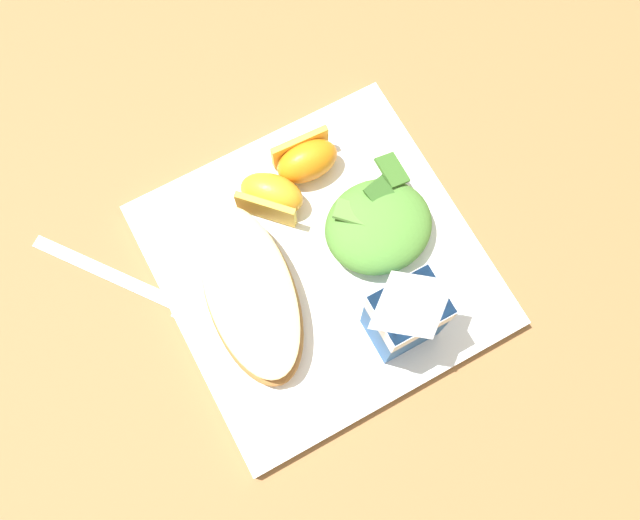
{
  "coord_description": "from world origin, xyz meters",
  "views": [
    {
      "loc": [
        0.09,
        0.16,
        0.62
      ],
      "look_at": [
        0.0,
        0.0,
        0.03
      ],
      "focal_mm": 38.36,
      "sensor_mm": 36.0,
      "label": 1
    }
  ],
  "objects_px": {
    "white_plate": "(320,266)",
    "orange_wedge_middle": "(271,196)",
    "milk_carton": "(407,313)",
    "green_salad_pile": "(376,222)",
    "cheesy_pizza_bread": "(251,295)",
    "orange_wedge_front": "(307,160)",
    "metal_fork": "(137,286)"
  },
  "relations": [
    {
      "from": "orange_wedge_front",
      "to": "orange_wedge_middle",
      "type": "height_order",
      "value": "same"
    },
    {
      "from": "white_plate",
      "to": "green_salad_pile",
      "type": "xyz_separation_m",
      "value": [
        -0.06,
        -0.0,
        0.03
      ]
    },
    {
      "from": "white_plate",
      "to": "metal_fork",
      "type": "xyz_separation_m",
      "value": [
        0.16,
        -0.07,
        -0.01
      ]
    },
    {
      "from": "green_salad_pile",
      "to": "orange_wedge_middle",
      "type": "relative_size",
      "value": 1.46
    },
    {
      "from": "orange_wedge_front",
      "to": "green_salad_pile",
      "type": "bearing_deg",
      "value": 107.15
    },
    {
      "from": "milk_carton",
      "to": "white_plate",
      "type": "bearing_deg",
      "value": -68.97
    },
    {
      "from": "white_plate",
      "to": "orange_wedge_front",
      "type": "height_order",
      "value": "orange_wedge_front"
    },
    {
      "from": "cheesy_pizza_bread",
      "to": "milk_carton",
      "type": "distance_m",
      "value": 0.14
    },
    {
      "from": "milk_carton",
      "to": "orange_wedge_middle",
      "type": "relative_size",
      "value": 1.61
    },
    {
      "from": "orange_wedge_front",
      "to": "white_plate",
      "type": "bearing_deg",
      "value": 68.95
    },
    {
      "from": "white_plate",
      "to": "cheesy_pizza_bread",
      "type": "relative_size",
      "value": 1.55
    },
    {
      "from": "white_plate",
      "to": "orange_wedge_middle",
      "type": "distance_m",
      "value": 0.08
    },
    {
      "from": "orange_wedge_middle",
      "to": "cheesy_pizza_bread",
      "type": "bearing_deg",
      "value": 52.01
    },
    {
      "from": "cheesy_pizza_bread",
      "to": "orange_wedge_middle",
      "type": "height_order",
      "value": "orange_wedge_middle"
    },
    {
      "from": "green_salad_pile",
      "to": "cheesy_pizza_bread",
      "type": "bearing_deg",
      "value": 2.58
    },
    {
      "from": "green_salad_pile",
      "to": "milk_carton",
      "type": "relative_size",
      "value": 0.91
    },
    {
      "from": "cheesy_pizza_bread",
      "to": "orange_wedge_front",
      "type": "relative_size",
      "value": 2.93
    },
    {
      "from": "cheesy_pizza_bread",
      "to": "green_salad_pile",
      "type": "height_order",
      "value": "green_salad_pile"
    },
    {
      "from": "orange_wedge_front",
      "to": "metal_fork",
      "type": "height_order",
      "value": "orange_wedge_front"
    },
    {
      "from": "cheesy_pizza_bread",
      "to": "green_salad_pile",
      "type": "bearing_deg",
      "value": -177.42
    },
    {
      "from": "orange_wedge_middle",
      "to": "metal_fork",
      "type": "bearing_deg",
      "value": 3.17
    },
    {
      "from": "cheesy_pizza_bread",
      "to": "orange_wedge_middle",
      "type": "bearing_deg",
      "value": -127.99
    },
    {
      "from": "cheesy_pizza_bread",
      "to": "green_salad_pile",
      "type": "distance_m",
      "value": 0.13
    },
    {
      "from": "white_plate",
      "to": "green_salad_pile",
      "type": "distance_m",
      "value": 0.07
    },
    {
      "from": "milk_carton",
      "to": "green_salad_pile",
      "type": "bearing_deg",
      "value": -106.66
    },
    {
      "from": "orange_wedge_front",
      "to": "orange_wedge_middle",
      "type": "relative_size",
      "value": 0.9
    },
    {
      "from": "cheesy_pizza_bread",
      "to": "milk_carton",
      "type": "bearing_deg",
      "value": 140.35
    },
    {
      "from": "cheesy_pizza_bread",
      "to": "metal_fork",
      "type": "xyz_separation_m",
      "value": [
        0.09,
        -0.07,
        -0.03
      ]
    },
    {
      "from": "white_plate",
      "to": "milk_carton",
      "type": "distance_m",
      "value": 0.11
    },
    {
      "from": "milk_carton",
      "to": "orange_wedge_middle",
      "type": "height_order",
      "value": "milk_carton"
    },
    {
      "from": "cheesy_pizza_bread",
      "to": "orange_wedge_middle",
      "type": "xyz_separation_m",
      "value": [
        -0.06,
        -0.07,
        0.0
      ]
    },
    {
      "from": "white_plate",
      "to": "milk_carton",
      "type": "height_order",
      "value": "milk_carton"
    }
  ]
}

